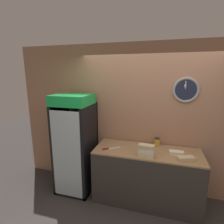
% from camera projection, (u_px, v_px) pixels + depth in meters
% --- Properties ---
extents(wall_back, '(5.20, 0.10, 2.70)m').
position_uv_depth(wall_back, '(150.00, 120.00, 3.15)').
color(wall_back, '#AD7A5B').
rests_on(wall_back, ground_plane).
extents(prep_counter, '(1.74, 0.66, 0.93)m').
position_uv_depth(prep_counter, '(146.00, 176.00, 2.99)').
color(prep_counter, '#332D28').
rests_on(prep_counter, ground_plane).
extents(beverage_cooler, '(0.63, 0.68, 1.82)m').
position_uv_depth(beverage_cooler, '(77.00, 138.00, 3.26)').
color(beverage_cooler, black).
rests_on(beverage_cooler, ground_plane).
extents(sandwich_stack_bottom, '(0.25, 0.15, 0.06)m').
position_uv_depth(sandwich_stack_bottom, '(146.00, 155.00, 2.67)').
color(sandwich_stack_bottom, beige).
rests_on(sandwich_stack_bottom, prep_counter).
extents(sandwich_stack_middle, '(0.25, 0.14, 0.06)m').
position_uv_depth(sandwich_stack_middle, '(146.00, 151.00, 2.65)').
color(sandwich_stack_middle, beige).
rests_on(sandwich_stack_middle, sandwich_stack_bottom).
extents(sandwich_stack_top, '(0.25, 0.13, 0.06)m').
position_uv_depth(sandwich_stack_top, '(147.00, 147.00, 2.64)').
color(sandwich_stack_top, tan).
rests_on(sandwich_stack_top, sandwich_stack_middle).
extents(sandwich_flat_left, '(0.26, 0.18, 0.06)m').
position_uv_depth(sandwich_flat_left, '(186.00, 159.00, 2.55)').
color(sandwich_flat_left, tan).
rests_on(sandwich_flat_left, prep_counter).
extents(sandwich_flat_right, '(0.22, 0.11, 0.06)m').
position_uv_depth(sandwich_flat_right, '(176.00, 153.00, 2.74)').
color(sandwich_flat_right, beige).
rests_on(sandwich_flat_right, prep_counter).
extents(chefs_knife, '(0.28, 0.24, 0.02)m').
position_uv_depth(chefs_knife, '(109.00, 148.00, 2.95)').
color(chefs_knife, silver).
rests_on(chefs_knife, prep_counter).
extents(condiment_jar, '(0.10, 0.10, 0.14)m').
position_uv_depth(condiment_jar, '(157.00, 142.00, 3.07)').
color(condiment_jar, gold).
rests_on(condiment_jar, prep_counter).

